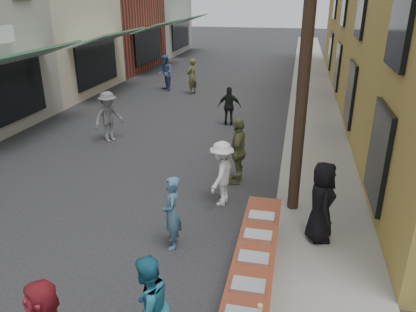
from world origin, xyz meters
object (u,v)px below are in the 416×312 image
at_px(utility_pole_near, 309,15).
at_px(guest_front_c, 147,308).
at_px(server, 321,202).
at_px(utility_pole_mid, 306,3).
at_px(serving_table, 255,252).

height_order(utility_pole_near, guest_front_c, utility_pole_near).
bearing_deg(server, utility_pole_mid, -6.41).
bearing_deg(utility_pole_near, server, -66.57).
xyz_separation_m(utility_pole_mid, guest_front_c, (-1.93, -16.69, -3.69)).
height_order(utility_pole_mid, serving_table, utility_pole_mid).
bearing_deg(server, serving_table, 136.26).
bearing_deg(serving_table, utility_pole_mid, 87.68).
distance_m(utility_pole_mid, guest_front_c, 17.21).
height_order(utility_pole_near, utility_pole_mid, same).
bearing_deg(guest_front_c, utility_pole_mid, -159.04).
xyz_separation_m(utility_pole_near, utility_pole_mid, (0.00, 12.00, 0.00)).
relative_size(guest_front_c, server, 0.94).
bearing_deg(utility_pole_near, guest_front_c, -112.35).
bearing_deg(utility_pole_near, utility_pole_mid, 90.00).
xyz_separation_m(utility_pole_mid, server, (0.55, -13.27, -3.54)).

